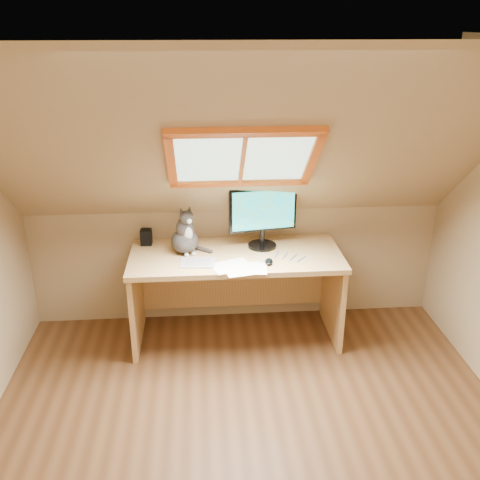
{
  "coord_description": "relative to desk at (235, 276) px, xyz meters",
  "views": [
    {
      "loc": [
        -0.29,
        -2.49,
        2.49
      ],
      "look_at": [
        -0.02,
        1.0,
        1.04
      ],
      "focal_mm": 40.0,
      "sensor_mm": 36.0,
      "label": 1
    }
  ],
  "objects": [
    {
      "name": "ground",
      "position": [
        0.02,
        -1.45,
        -0.54
      ],
      "size": [
        3.5,
        3.5,
        0.0
      ],
      "primitive_type": "plane",
      "color": "brown",
      "rests_on": "ground"
    },
    {
      "name": "room_shell",
      "position": [
        0.02,
        -1.54,
        0.89
      ],
      "size": [
        3.52,
        3.52,
        2.41
      ],
      "color": "tan",
      "rests_on": "ground"
    },
    {
      "name": "desk",
      "position": [
        0.0,
        0.0,
        0.0
      ],
      "size": [
        1.68,
        0.74,
        0.77
      ],
      "color": "tan",
      "rests_on": "ground"
    },
    {
      "name": "monitor",
      "position": [
        0.23,
        0.05,
        0.52
      ],
      "size": [
        0.55,
        0.23,
        0.51
      ],
      "color": "black",
      "rests_on": "desk"
    },
    {
      "name": "cat",
      "position": [
        -0.4,
        -0.01,
        0.37
      ],
      "size": [
        0.3,
        0.32,
        0.4
      ],
      "color": "#3C3735",
      "rests_on": "desk"
    },
    {
      "name": "desk_speaker",
      "position": [
        -0.72,
        0.18,
        0.3
      ],
      "size": [
        0.09,
        0.09,
        0.13
      ],
      "primitive_type": "cube",
      "rotation": [
        0.0,
        0.0,
        -0.03
      ],
      "color": "black",
      "rests_on": "desk"
    },
    {
      "name": "graphics_tablet",
      "position": [
        -0.3,
        -0.23,
        0.24
      ],
      "size": [
        0.27,
        0.21,
        0.01
      ],
      "primitive_type": "cube",
      "rotation": [
        0.0,
        0.0,
        -0.08
      ],
      "color": "#B2B2B7",
      "rests_on": "desk"
    },
    {
      "name": "mouse",
      "position": [
        0.24,
        -0.28,
        0.25
      ],
      "size": [
        0.08,
        0.12,
        0.03
      ],
      "primitive_type": "ellipsoid",
      "rotation": [
        0.0,
        0.0,
        -0.17
      ],
      "color": "black",
      "rests_on": "desk"
    },
    {
      "name": "papers",
      "position": [
        -0.02,
        -0.33,
        0.23
      ],
      "size": [
        0.35,
        0.3,
        0.01
      ],
      "color": "white",
      "rests_on": "desk"
    },
    {
      "name": "cables",
      "position": [
        0.32,
        -0.19,
        0.23
      ],
      "size": [
        0.51,
        0.26,
        0.01
      ],
      "color": "silver",
      "rests_on": "desk"
    }
  ]
}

